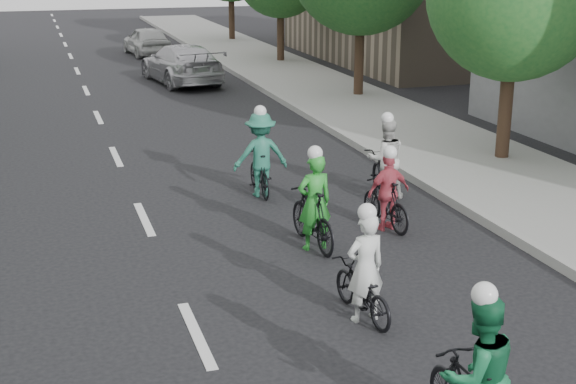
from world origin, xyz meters
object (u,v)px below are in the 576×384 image
cyclist_1 (260,160)px  cyclist_5 (387,198)px  follow_car_lead (181,64)px  cyclist_4 (363,282)px  cyclist_3 (385,167)px  cyclist_0 (313,212)px  follow_car_trail (147,41)px

cyclist_1 → cyclist_5: (1.64, -2.70, -0.18)m
follow_car_lead → cyclist_4: bearing=78.8°
cyclist_1 → cyclist_3: bearing=161.0°
cyclist_0 → follow_car_trail: bearing=-96.3°
cyclist_5 → follow_car_lead: (-0.57, 17.44, 0.16)m
cyclist_3 → follow_car_lead: (-1.34, 15.64, 0.10)m
cyclist_4 → cyclist_5: 3.82m
cyclist_1 → follow_car_trail: (0.99, 23.35, -0.07)m
cyclist_5 → follow_car_trail: (-0.65, 26.05, 0.11)m
cyclist_1 → cyclist_5: size_ratio=1.20×
cyclist_1 → follow_car_lead: size_ratio=0.37×
cyclist_0 → cyclist_1: bearing=-93.7°
cyclist_1 → follow_car_lead: bearing=-92.7°
cyclist_4 → cyclist_0: bearing=-101.6°
follow_car_trail → cyclist_0: bearing=82.1°
follow_car_lead → cyclist_5: bearing=84.2°
cyclist_5 → cyclist_4: bearing=53.0°
cyclist_3 → follow_car_trail: bearing=-77.5°
cyclist_0 → cyclist_5: size_ratio=1.15×
cyclist_3 → follow_car_lead: size_ratio=0.35×
cyclist_0 → cyclist_1: cyclist_1 is taller
cyclist_3 → follow_car_trail: cyclist_3 is taller
cyclist_0 → cyclist_3: (2.38, 2.31, 0.00)m
cyclist_0 → follow_car_lead: bearing=-97.5°
cyclist_4 → follow_car_lead: cyclist_4 is taller
cyclist_1 → cyclist_5: bearing=122.8°
cyclist_0 → cyclist_4: bearing=80.5°
cyclist_3 → cyclist_5: (-0.76, -1.80, -0.06)m
cyclist_0 → follow_car_trail: cyclist_0 is taller
cyclist_5 → follow_car_lead: size_ratio=0.31×
follow_car_lead → cyclist_1: bearing=78.2°
cyclist_1 → cyclist_3: size_ratio=1.06×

